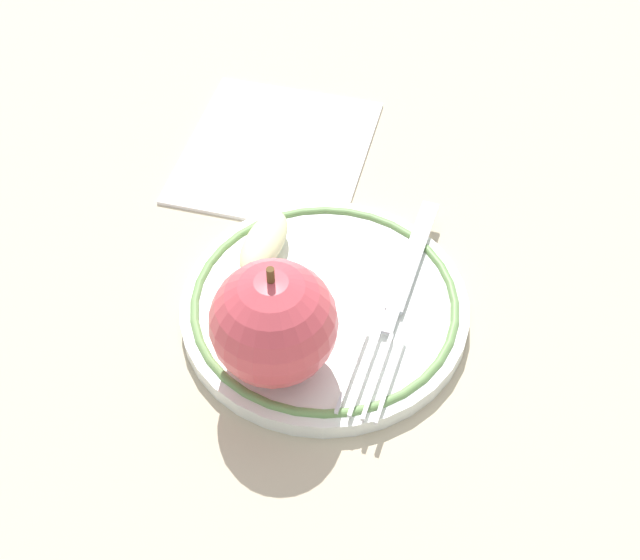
{
  "coord_description": "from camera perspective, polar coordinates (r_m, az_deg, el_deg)",
  "views": [
    {
      "loc": [
        0.38,
        -0.0,
        0.47
      ],
      "look_at": [
        0.01,
        -0.0,
        0.04
      ],
      "focal_mm": 50.0,
      "sensor_mm": 36.0,
      "label": 1
    }
  ],
  "objects": [
    {
      "name": "plate",
      "position": [
        0.59,
        -0.0,
        -1.74
      ],
      "size": [
        0.19,
        0.19,
        0.02
      ],
      "color": "white",
      "rests_on": "ground_plane"
    },
    {
      "name": "fork",
      "position": [
        0.59,
        5.16,
        -0.92
      ],
      "size": [
        0.19,
        0.08,
        0.0
      ],
      "rotation": [
        0.0,
        0.0,
        5.97
      ],
      "color": "silver",
      "rests_on": "plate"
    },
    {
      "name": "apple_red_whole",
      "position": [
        0.52,
        -2.91,
        -2.77
      ],
      "size": [
        0.08,
        0.08,
        0.09
      ],
      "color": "#C8454F",
      "rests_on": "plate"
    },
    {
      "name": "napkin_folded",
      "position": [
        0.71,
        -2.77,
        8.33
      ],
      "size": [
        0.18,
        0.17,
        0.01
      ],
      "primitive_type": "cube",
      "rotation": [
        0.0,
        0.0,
        -0.24
      ],
      "color": "white",
      "rests_on": "ground_plane"
    },
    {
      "name": "ground_plane",
      "position": [
        0.6,
        0.37,
        -1.57
      ],
      "size": [
        2.0,
        2.0,
        0.0
      ],
      "primitive_type": "plane",
      "color": "#B7A98C"
    },
    {
      "name": "apple_slice_front",
      "position": [
        0.6,
        -3.55,
        2.4
      ],
      "size": [
        0.06,
        0.04,
        0.02
      ],
      "primitive_type": "ellipsoid",
      "rotation": [
        0.0,
        0.0,
        2.8
      ],
      "color": "beige",
      "rests_on": "plate"
    }
  ]
}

